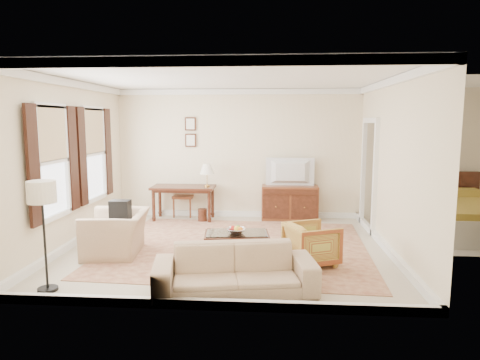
# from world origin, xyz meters

# --- Properties ---
(room_shell) EXTENTS (5.51, 5.01, 2.91)m
(room_shell) POSITION_xyz_m (0.00, 0.00, 2.47)
(room_shell) COLOR beige
(room_shell) RESTS_ON ground
(annex_bedroom) EXTENTS (3.00, 2.70, 2.90)m
(annex_bedroom) POSITION_xyz_m (4.49, 1.15, 0.34)
(annex_bedroom) COLOR beige
(annex_bedroom) RESTS_ON ground
(window_front) EXTENTS (0.12, 1.56, 1.80)m
(window_front) POSITION_xyz_m (-2.70, -0.70, 1.55)
(window_front) COLOR #CCB284
(window_front) RESTS_ON room_shell
(window_rear) EXTENTS (0.12, 1.56, 1.80)m
(window_rear) POSITION_xyz_m (-2.70, 0.90, 1.55)
(window_rear) COLOR #CCB284
(window_rear) RESTS_ON room_shell
(doorway) EXTENTS (0.10, 1.12, 2.25)m
(doorway) POSITION_xyz_m (2.71, 1.50, 1.08)
(doorway) COLOR white
(doorway) RESTS_ON room_shell
(rug) EXTENTS (4.62, 4.01, 0.01)m
(rug) POSITION_xyz_m (0.17, 0.05, 0.01)
(rug) COLOR brown
(rug) RESTS_ON room_shell
(writing_desk) EXTENTS (1.38, 0.69, 0.75)m
(writing_desk) POSITION_xyz_m (-1.19, 2.05, 0.64)
(writing_desk) COLOR #512517
(writing_desk) RESTS_ON room_shell
(desk_chair) EXTENTS (0.47, 0.47, 1.05)m
(desk_chair) POSITION_xyz_m (-1.26, 2.40, 0.53)
(desk_chair) COLOR brown
(desk_chair) RESTS_ON room_shell
(desk_lamp) EXTENTS (0.32, 0.32, 0.50)m
(desk_lamp) POSITION_xyz_m (-0.66, 2.05, 1.00)
(desk_lamp) COLOR silver
(desk_lamp) RESTS_ON writing_desk
(framed_prints) EXTENTS (0.25, 0.04, 0.68)m
(framed_prints) POSITION_xyz_m (-1.09, 2.47, 1.94)
(framed_prints) COLOR #512517
(framed_prints) RESTS_ON room_shell
(sideboard) EXTENTS (1.24, 0.48, 0.76)m
(sideboard) POSITION_xyz_m (1.17, 2.23, 0.38)
(sideboard) COLOR brown
(sideboard) RESTS_ON room_shell
(tv) EXTENTS (1.02, 0.59, 0.13)m
(tv) POSITION_xyz_m (1.17, 2.21, 1.27)
(tv) COLOR black
(tv) RESTS_ON sideboard
(coffee_table) EXTENTS (1.07, 0.70, 0.43)m
(coffee_table) POSITION_xyz_m (0.21, -0.59, 0.33)
(coffee_table) COLOR #512517
(coffee_table) RESTS_ON room_shell
(fruit_bowl) EXTENTS (0.42, 0.42, 0.10)m
(fruit_bowl) POSITION_xyz_m (0.21, -0.63, 0.48)
(fruit_bowl) COLOR silver
(fruit_bowl) RESTS_ON coffee_table
(book_a) EXTENTS (0.27, 0.15, 0.38)m
(book_a) POSITION_xyz_m (0.11, -0.48, 0.17)
(book_a) COLOR brown
(book_a) RESTS_ON coffee_table
(book_b) EXTENTS (0.25, 0.17, 0.38)m
(book_b) POSITION_xyz_m (0.31, -0.70, 0.17)
(book_b) COLOR brown
(book_b) RESTS_ON coffee_table
(striped_armchair) EXTENTS (0.87, 0.89, 0.71)m
(striped_armchair) POSITION_xyz_m (1.38, -0.79, 0.36)
(striped_armchair) COLOR brown
(striped_armchair) RESTS_ON room_shell
(club_armchair) EXTENTS (0.82, 1.16, 0.95)m
(club_armchair) POSITION_xyz_m (-1.79, -0.50, 0.48)
(club_armchair) COLOR #CDAB8A
(club_armchair) RESTS_ON room_shell
(backpack) EXTENTS (0.27, 0.35, 0.40)m
(backpack) POSITION_xyz_m (-1.74, -0.40, 0.72)
(backpack) COLOR black
(backpack) RESTS_ON club_armchair
(sofa) EXTENTS (2.13, 0.94, 0.80)m
(sofa) POSITION_xyz_m (0.30, -1.94, 0.40)
(sofa) COLOR #CDAB8A
(sofa) RESTS_ON room_shell
(floor_lamp) EXTENTS (0.36, 0.36, 1.44)m
(floor_lamp) POSITION_xyz_m (-2.14, -2.07, 1.20)
(floor_lamp) COLOR black
(floor_lamp) RESTS_ON room_shell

